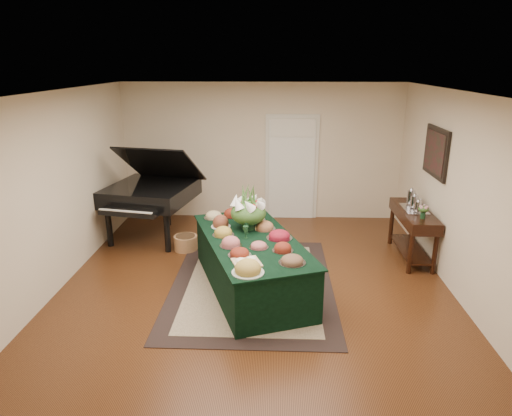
{
  "coord_description": "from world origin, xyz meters",
  "views": [
    {
      "loc": [
        0.26,
        -5.96,
        3.07
      ],
      "look_at": [
        0.0,
        0.3,
        1.05
      ],
      "focal_mm": 32.0,
      "sensor_mm": 36.0,
      "label": 1
    }
  ],
  "objects_px": {
    "buffet_table": "(251,263)",
    "grand_piano": "(151,192)",
    "mahogany_sideboard": "(413,221)",
    "floral_centerpiece": "(248,208)"
  },
  "relations": [
    {
      "from": "grand_piano",
      "to": "floral_centerpiece",
      "type": "bearing_deg",
      "value": -39.56
    },
    {
      "from": "floral_centerpiece",
      "to": "mahogany_sideboard",
      "type": "xyz_separation_m",
      "value": [
        2.6,
        0.77,
        -0.43
      ]
    },
    {
      "from": "buffet_table",
      "to": "grand_piano",
      "type": "relative_size",
      "value": 1.44
    },
    {
      "from": "buffet_table",
      "to": "floral_centerpiece",
      "type": "height_order",
      "value": "floral_centerpiece"
    },
    {
      "from": "floral_centerpiece",
      "to": "mahogany_sideboard",
      "type": "height_order",
      "value": "floral_centerpiece"
    },
    {
      "from": "buffet_table",
      "to": "floral_centerpiece",
      "type": "relative_size",
      "value": 5.07
    },
    {
      "from": "buffet_table",
      "to": "mahogany_sideboard",
      "type": "relative_size",
      "value": 1.91
    },
    {
      "from": "grand_piano",
      "to": "mahogany_sideboard",
      "type": "distance_m",
      "value": 4.49
    },
    {
      "from": "buffet_table",
      "to": "mahogany_sideboard",
      "type": "xyz_separation_m",
      "value": [
        2.54,
        1.15,
        0.26
      ]
    },
    {
      "from": "grand_piano",
      "to": "mahogany_sideboard",
      "type": "height_order",
      "value": "grand_piano"
    }
  ]
}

